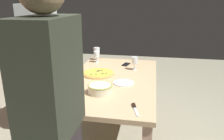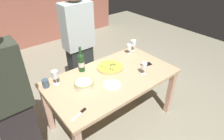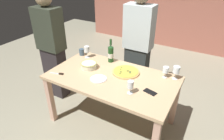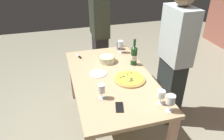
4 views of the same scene
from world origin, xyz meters
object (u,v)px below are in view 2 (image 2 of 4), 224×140
(wine_glass_far_left, at_px, (55,75))
(cell_phone, at_px, (146,64))
(person_host, at_px, (79,45))
(wine_bottle, at_px, (81,62))
(wine_glass_by_bottle, at_px, (144,67))
(wine_glass_near_pizza, at_px, (133,43))
(side_plate, at_px, (112,85))
(wine_glass_far_right, at_px, (129,47))
(pizza_knife, at_px, (81,113))
(pizza, at_px, (110,67))
(serving_bowl, at_px, (84,84))
(cup_amber, at_px, (46,83))
(person_guest_left, at_px, (9,105))
(dining_table, at_px, (112,82))

(wine_glass_far_left, relative_size, cell_phone, 1.22)
(person_host, bearing_deg, wine_bottle, -27.22)
(cell_phone, bearing_deg, wine_glass_by_bottle, 137.28)
(wine_glass_near_pizza, xyz_separation_m, side_plate, (-0.81, -0.48, -0.12))
(wine_glass_far_right, xyz_separation_m, pizza_knife, (-1.20, -0.60, -0.10))
(side_plate, xyz_separation_m, person_host, (0.12, 0.91, 0.13))
(pizza, relative_size, pizza_knife, 1.90)
(serving_bowl, bearing_deg, wine_glass_far_right, 16.11)
(wine_glass_far_left, distance_m, wine_glass_far_right, 1.18)
(cup_amber, relative_size, side_plate, 0.49)
(wine_glass_by_bottle, height_order, cup_amber, wine_glass_by_bottle)
(person_guest_left, bearing_deg, cell_phone, -0.81)
(wine_glass_near_pizza, height_order, wine_glass_by_bottle, wine_glass_near_pizza)
(person_host, bearing_deg, serving_bowl, -27.16)
(serving_bowl, height_order, wine_bottle, wine_bottle)
(wine_glass_by_bottle, distance_m, pizza_knife, 0.98)
(dining_table, xyz_separation_m, person_guest_left, (-1.13, 0.12, 0.21))
(pizza, xyz_separation_m, pizza_knife, (-0.73, -0.46, -0.01))
(pizza, bearing_deg, cell_phone, -30.68)
(pizza_knife, xyz_separation_m, person_guest_left, (-0.51, 0.41, 0.11))
(cell_phone, relative_size, pizza_knife, 0.77)
(cup_amber, distance_m, cell_phone, 1.31)
(person_host, bearing_deg, person_guest_left, -59.62)
(dining_table, relative_size, serving_bowl, 7.28)
(pizza, xyz_separation_m, serving_bowl, (-0.49, -0.14, 0.03))
(cup_amber, relative_size, person_guest_left, 0.06)
(side_plate, xyz_separation_m, cell_phone, (0.65, 0.06, 0.00))
(wine_glass_far_left, bearing_deg, wine_glass_by_bottle, -27.60)
(person_host, bearing_deg, wine_glass_near_pizza, 58.31)
(side_plate, distance_m, pizza_knife, 0.53)
(wine_glass_near_pizza, relative_size, cell_phone, 1.19)
(side_plate, height_order, pizza_knife, pizza_knife)
(dining_table, xyz_separation_m, side_plate, (-0.11, -0.14, 0.10))
(dining_table, bearing_deg, wine_glass_far_right, 28.31)
(person_guest_left, bearing_deg, side_plate, -8.09)
(serving_bowl, distance_m, wine_glass_far_left, 0.34)
(dining_table, bearing_deg, wine_bottle, 122.55)
(wine_glass_by_bottle, xyz_separation_m, cup_amber, (-1.06, 0.51, -0.05))
(wine_bottle, xyz_separation_m, cell_phone, (0.75, -0.42, -0.12))
(serving_bowl, relative_size, person_host, 0.13)
(pizza, bearing_deg, wine_glass_far_left, 170.45)
(wine_glass_near_pizza, relative_size, person_host, 0.10)
(pizza, height_order, wine_glass_far_left, wine_glass_far_left)
(person_guest_left, bearing_deg, pizza_knife, -32.85)
(pizza_knife, bearing_deg, dining_table, 25.06)
(wine_glass_far_right, bearing_deg, wine_glass_far_left, -179.02)
(wine_glass_by_bottle, bearing_deg, serving_bowl, 162.00)
(wine_glass_far_left, height_order, side_plate, wine_glass_far_left)
(wine_bottle, xyz_separation_m, wine_glass_far_right, (0.80, -0.03, -0.02))
(pizza, relative_size, serving_bowl, 1.62)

